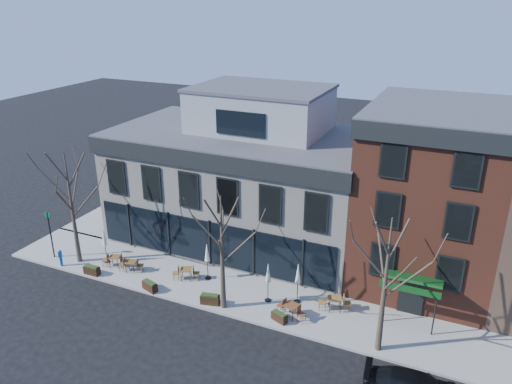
% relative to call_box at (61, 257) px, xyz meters
% --- Properties ---
extents(ground, '(120.00, 120.00, 0.00)m').
position_rel_call_box_xyz_m(ground, '(9.15, 4.20, -0.79)').
color(ground, black).
rests_on(ground, ground).
extents(sidewalk_front, '(33.50, 4.70, 0.15)m').
position_rel_call_box_xyz_m(sidewalk_front, '(12.40, 2.05, -0.72)').
color(sidewalk_front, gray).
rests_on(sidewalk_front, ground).
extents(sidewalk_side, '(4.50, 12.00, 0.15)m').
position_rel_call_box_xyz_m(sidewalk_side, '(-2.10, 10.20, -0.72)').
color(sidewalk_side, gray).
rests_on(sidewalk_side, ground).
extents(corner_building, '(18.39, 10.39, 11.10)m').
position_rel_call_box_xyz_m(corner_building, '(9.22, 9.27, 3.93)').
color(corner_building, beige).
rests_on(corner_building, ground).
extents(red_brick_building, '(8.20, 11.78, 11.18)m').
position_rel_call_box_xyz_m(red_brick_building, '(22.15, 9.18, 4.84)').
color(red_brick_building, brown).
rests_on(red_brick_building, ground).
extents(tree_corner, '(3.93, 3.98, 7.92)m').
position_rel_call_box_xyz_m(tree_corner, '(0.66, 1.00, 3.46)').
color(tree_corner, '#382B21').
rests_on(tree_corner, sidewalk_front).
extents(tree_mid, '(3.50, 3.55, 7.04)m').
position_rel_call_box_xyz_m(tree_mid, '(12.16, 0.30, 3.00)').
color(tree_mid, '#382B21').
rests_on(tree_mid, sidewalk_front).
extents(tree_right, '(3.72, 3.77, 7.48)m').
position_rel_call_box_xyz_m(tree_right, '(21.16, 0.30, 3.23)').
color(tree_right, '#382B21').
rests_on(tree_right, sidewalk_front).
extents(sign_pole, '(0.50, 0.10, 3.40)m').
position_rel_call_box_xyz_m(sign_pole, '(-1.35, 0.70, 1.28)').
color(sign_pole, black).
rests_on(sign_pole, sidewalk_front).
extents(call_box, '(0.25, 0.24, 1.21)m').
position_rel_call_box_xyz_m(call_box, '(0.00, 0.00, 0.00)').
color(call_box, '#0C48A3').
rests_on(call_box, sidewalk_front).
extents(cafe_set_0, '(1.72, 1.00, 0.89)m').
position_rel_call_box_xyz_m(cafe_set_0, '(3.32, 1.45, -0.19)').
color(cafe_set_0, brown).
rests_on(cafe_set_0, sidewalk_front).
extents(cafe_set_1, '(1.70, 0.88, 0.87)m').
position_rel_call_box_xyz_m(cafe_set_1, '(4.72, 1.37, -0.19)').
color(cafe_set_1, brown).
rests_on(cafe_set_1, sidewalk_front).
extents(cafe_set_2, '(1.77, 1.11, 0.92)m').
position_rel_call_box_xyz_m(cafe_set_2, '(8.56, 2.00, -0.17)').
color(cafe_set_2, brown).
rests_on(cafe_set_2, sidewalk_front).
extents(cafe_set_4, '(1.90, 0.90, 0.98)m').
position_rel_call_box_xyz_m(cafe_set_4, '(16.11, 1.01, -0.14)').
color(cafe_set_4, brown).
rests_on(cafe_set_4, sidewalk_front).
extents(cafe_set_5, '(1.95, 1.10, 1.01)m').
position_rel_call_box_xyz_m(cafe_set_5, '(18.15, 2.67, -0.12)').
color(cafe_set_5, brown).
rests_on(cafe_set_5, sidewalk_front).
extents(umbrella_0, '(0.40, 0.40, 2.50)m').
position_rel_call_box_xyz_m(umbrella_0, '(2.45, 1.65, 1.13)').
color(umbrella_0, black).
rests_on(umbrella_0, sidewalk_front).
extents(umbrella_2, '(0.40, 0.40, 2.48)m').
position_rel_call_box_xyz_m(umbrella_2, '(9.79, 2.64, 1.11)').
color(umbrella_2, black).
rests_on(umbrella_2, sidewalk_front).
extents(umbrella_3, '(0.40, 0.40, 2.51)m').
position_rel_call_box_xyz_m(umbrella_3, '(14.27, 1.94, 1.13)').
color(umbrella_3, black).
rests_on(umbrella_3, sidewalk_front).
extents(umbrella_4, '(0.41, 0.41, 2.57)m').
position_rel_call_box_xyz_m(umbrella_4, '(15.91, 2.54, 1.17)').
color(umbrella_4, black).
rests_on(umbrella_4, sidewalk_front).
extents(planter_0, '(1.09, 0.46, 0.60)m').
position_rel_call_box_xyz_m(planter_0, '(2.61, 0.00, -0.34)').
color(planter_0, black).
rests_on(planter_0, sidewalk_front).
extents(planter_1, '(1.14, 0.72, 0.59)m').
position_rel_call_box_xyz_m(planter_1, '(7.17, 0.00, -0.35)').
color(planter_1, black).
rests_on(planter_1, sidewalk_front).
extents(planter_2, '(1.19, 0.68, 0.63)m').
position_rel_call_box_xyz_m(planter_2, '(11.28, 0.26, -0.33)').
color(planter_2, black).
rests_on(planter_2, sidewalk_front).
extents(planter_3, '(1.03, 0.71, 0.54)m').
position_rel_call_box_xyz_m(planter_3, '(15.63, 0.39, -0.37)').
color(planter_3, black).
rests_on(planter_3, sidewalk_front).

